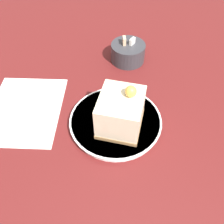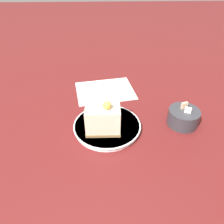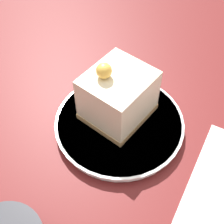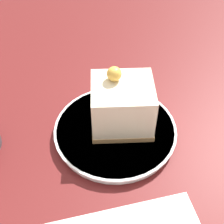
% 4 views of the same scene
% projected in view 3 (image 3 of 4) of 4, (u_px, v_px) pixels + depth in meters
% --- Properties ---
extents(ground_plane, '(4.00, 4.00, 0.00)m').
position_uv_depth(ground_plane, '(120.00, 116.00, 0.54)').
color(ground_plane, '#5B1919').
extents(plate, '(0.21, 0.21, 0.02)m').
position_uv_depth(plate, '(119.00, 124.00, 0.52)').
color(plate, white).
rests_on(plate, ground_plane).
extents(cake_slice, '(0.09, 0.10, 0.11)m').
position_uv_depth(cake_slice, '(118.00, 96.00, 0.49)').
color(cake_slice, '#9E7547').
rests_on(cake_slice, plate).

